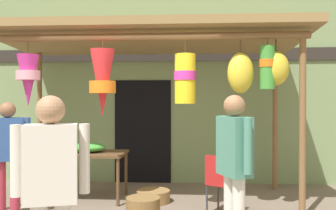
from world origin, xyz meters
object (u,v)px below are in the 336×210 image
Objects in this scene: folding_chair at (222,179)px; vendor_in_orange at (234,160)px; wicker_basket_by_table at (143,208)px; display_table at (88,157)px; customer_foreground at (51,182)px; wicker_basket_spare at (153,196)px; flower_heap_on_table at (87,147)px; passerby_at_right at (8,150)px.

folding_chair is 1.42m from vendor_in_orange.
folding_chair is 1.16m from wicker_basket_by_table.
wicker_basket_by_table is (1.01, -0.89, -0.54)m from display_table.
folding_chair reaches higher than display_table.
display_table is 1.45m from wicker_basket_by_table.
display_table is 3.18m from customer_foreground.
wicker_basket_by_table is 0.28× the size of vendor_in_orange.
wicker_basket_spare is at bearing 86.21° from wicker_basket_by_table.
customer_foreground reaches higher than wicker_basket_spare.
folding_chair is 0.50× the size of vendor_in_orange.
flower_heap_on_table is at bearing 139.42° from wicker_basket_by_table.
vendor_in_orange reaches higher than wicker_basket_by_table.
vendor_in_orange reaches higher than display_table.
folding_chair is (2.09, -0.67, -0.18)m from display_table.
vendor_in_orange reaches higher than passerby_at_right.
wicker_basket_by_table is 2.02m from passerby_at_right.
vendor_in_orange is (2.12, -2.01, 0.30)m from display_table.
flower_heap_on_table is at bearing 101.18° from customer_foreground.
wicker_basket_spare is at bearing 118.79° from vendor_in_orange.
customer_foreground is (0.61, -3.11, 0.12)m from flower_heap_on_table.
wicker_basket_spare is (-1.03, 0.59, -0.41)m from folding_chair.
passerby_at_right is (-2.96, 1.02, -0.05)m from vendor_in_orange.
folding_chair is 0.53× the size of passerby_at_right.
passerby_at_right is (-1.43, 2.13, -0.04)m from customer_foreground.
vendor_in_orange is (2.15, -2.00, 0.14)m from flower_heap_on_table.
display_table is 2.30× the size of wicker_basket_spare.
flower_heap_on_table is at bearing 136.98° from vendor_in_orange.
display_table is 0.73× the size of customer_foreground.
passerby_at_right reaches higher than display_table.
display_table is at bearing 162.19° from folding_chair.
wicker_basket_spare is (0.05, 0.81, -0.05)m from wicker_basket_by_table.
folding_chair is at bearing 11.44° from wicker_basket_by_table.
passerby_at_right is at bearing -130.52° from display_table.
passerby_at_right is (-2.94, -0.31, 0.43)m from folding_chair.
vendor_in_orange reaches higher than customer_foreground.
passerby_at_right is (-0.82, -0.98, 0.08)m from flower_heap_on_table.
display_table is 0.73× the size of vendor_in_orange.
display_table is 1.44× the size of folding_chair.
wicker_basket_spare is 2.27m from passerby_at_right.
flower_heap_on_table is 2.25m from folding_chair.
flower_heap_on_table reaches higher than wicker_basket_spare.
wicker_basket_by_table is 0.30× the size of passerby_at_right.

